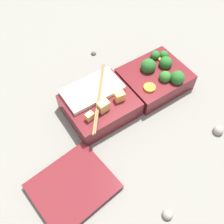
# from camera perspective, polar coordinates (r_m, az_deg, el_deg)

# --- Properties ---
(ground_plane) EXTENTS (3.00, 3.00, 0.00)m
(ground_plane) POSITION_cam_1_polar(r_m,az_deg,el_deg) (0.75, 3.35, 3.42)
(ground_plane) COLOR slate
(bento_tray_vegetable) EXTENTS (0.18, 0.15, 0.08)m
(bento_tray_vegetable) POSITION_cam_1_polar(r_m,az_deg,el_deg) (0.77, 9.48, 7.53)
(bento_tray_vegetable) COLOR maroon
(bento_tray_vegetable) RESTS_ON ground_plane
(bento_tray_rice) EXTENTS (0.18, 0.18, 0.08)m
(bento_tray_rice) POSITION_cam_1_polar(r_m,az_deg,el_deg) (0.70, -2.93, 1.90)
(bento_tray_rice) COLOR maroon
(bento_tray_rice) RESTS_ON ground_plane
(bento_lid) EXTENTS (0.19, 0.17, 0.02)m
(bento_lid) POSITION_cam_1_polar(r_m,az_deg,el_deg) (0.62, -8.51, -15.76)
(bento_lid) COLOR maroon
(bento_lid) RESTS_ON ground_plane
(pebble_0) EXTENTS (0.02, 0.02, 0.02)m
(pebble_0) POSITION_cam_1_polar(r_m,az_deg,el_deg) (0.87, -4.04, 12.67)
(pebble_0) COLOR #474442
(pebble_0) RESTS_ON ground_plane
(pebble_2) EXTENTS (0.02, 0.02, 0.02)m
(pebble_2) POSITION_cam_1_polar(r_m,az_deg,el_deg) (0.61, 12.00, -21.00)
(pebble_2) COLOR gray
(pebble_2) RESTS_ON ground_plane
(pebble_3) EXTENTS (0.03, 0.03, 0.03)m
(pebble_3) POSITION_cam_1_polar(r_m,az_deg,el_deg) (0.73, 22.13, -3.78)
(pebble_3) COLOR gray
(pebble_3) RESTS_ON ground_plane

